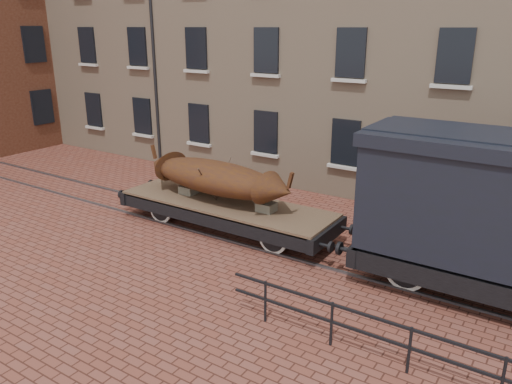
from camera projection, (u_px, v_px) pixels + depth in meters
The scene contains 6 objects.
ground at pixel (249, 235), 15.76m from camera, with size 90.00×90.00×0.00m, color brown.
warehouse_cream at pixel (450, 7), 19.92m from camera, with size 40.00×10.19×14.00m.
rail_track at pixel (249, 235), 15.75m from camera, with size 30.00×1.52×0.06m.
fence at pixel (504, 374), 8.48m from camera, with size 11.20×0.06×1.00m.
flatcar_wagon at pixel (226, 207), 15.98m from camera, with size 8.12×2.20×1.23m.
iron_boat at pixel (215, 177), 15.88m from camera, with size 5.86×1.90×1.43m.
Camera 1 is at (8.13, -12.03, 6.29)m, focal length 35.00 mm.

